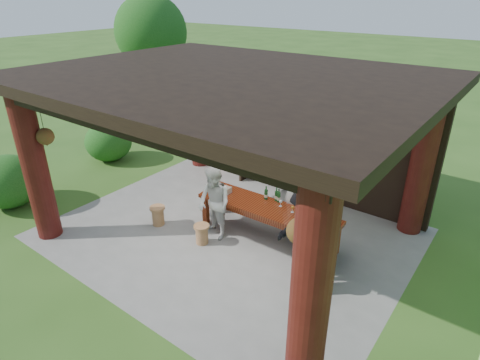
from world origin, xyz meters
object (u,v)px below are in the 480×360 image
Objects in this scene: tasting_table at (268,212)px; stool_near_left at (202,234)px; host at (294,192)px; napkin_basket at (225,190)px; guest_woman at (214,203)px; wine_shelf at (281,153)px; guest_man at (308,236)px; stool_near_right at (319,277)px; stool_far_left at (158,215)px.

tasting_table is 1.47m from stool_near_left.
tasting_table is 0.73m from host.
napkin_basket is at bearing 98.92° from stool_near_left.
guest_woman is at bearing -71.61° from napkin_basket.
napkin_basket is at bearing -94.82° from wine_shelf.
guest_man is at bearing 11.89° from guest_woman.
wine_shelf is 5.61× the size of stool_near_left.
napkin_basket is (-2.82, 0.85, 0.53)m from stool_near_right.
stool_near_left is at bearing -176.77° from stool_near_right.
stool_near_left is 0.69m from guest_woman.
tasting_table is 1.15m from guest_woman.
napkin_basket is at bearing 163.26° from stool_near_right.
tasting_table is 5.88× the size of stool_near_right.
stool_near_left is 0.23× the size of guest_man.
stool_near_left is at bearing -81.08° from napkin_basket.
guest_man is at bearing 6.02° from stool_near_left.
guest_woman is (-0.92, -0.65, 0.18)m from tasting_table.
stool_near_left is 0.95× the size of stool_far_left.
guest_man reaches higher than host.
guest_man is at bearing 151.91° from host.
guest_man is at bearing 4.50° from stool_far_left.
wine_shelf reaches higher than tasting_table.
stool_near_right reaches higher than stool_far_left.
tasting_table is at bearing 24.97° from stool_far_left.
wine_shelf is at bearing 131.78° from stool_near_right.
host is 7.36× the size of napkin_basket.
guest_woman reaches higher than tasting_table.
host reaches higher than tasting_table.
guest_woman is (-1.21, -1.23, -0.14)m from host.
napkin_basket reaches higher than stool_far_left.
guest_man is 2.59m from napkin_basket.
guest_man is at bearing -29.99° from tasting_table.
wine_shelf reaches higher than guest_woman.
wine_shelf is 5.35× the size of stool_far_left.
guest_woman is 0.66m from napkin_basket.
tasting_table is at bearing 50.18° from guest_woman.
host is (1.24, -1.50, -0.12)m from wine_shelf.
stool_near_left is 0.23× the size of host.
wine_shelf is 2.13m from napkin_basket.
stool_near_left is 0.81× the size of stool_near_right.
tasting_table is at bearing 46.28° from stool_near_left.
stool_near_right is 1.18× the size of stool_far_left.
wine_shelf is 1.95m from host.
stool_near_left is 0.27× the size of guest_woman.
stool_near_right is at bearing 2.75° from stool_far_left.
guest_man reaches higher than stool_near_right.
wine_shelf is 3.51m from stool_far_left.
host reaches higher than stool_near_right.
stool_near_right is at bearing 3.23° from stool_near_left.
stool_far_left is 1.76× the size of napkin_basket.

